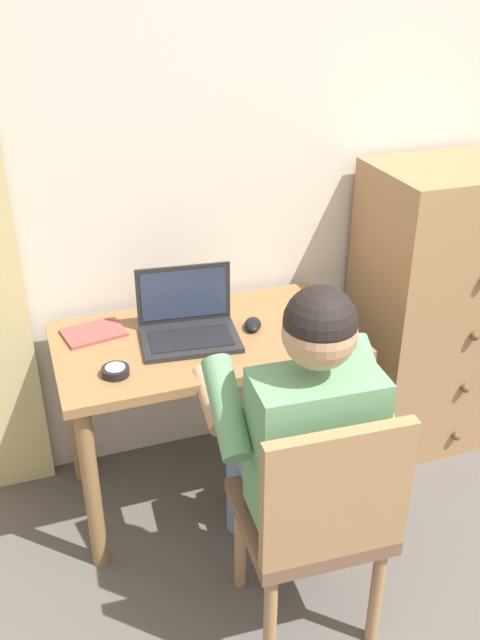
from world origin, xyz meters
TOP-DOWN VIEW (x-y plane):
  - wall_back at (0.00, 2.20)m, footprint 4.80×0.05m
  - desk at (-0.52, 1.83)m, footprint 1.06×0.59m
  - dresser at (0.52, 1.91)m, footprint 0.64×0.49m
  - chair at (-0.40, 1.10)m, footprint 0.44×0.42m
  - person_seated at (-0.39, 1.28)m, footprint 0.55×0.60m
  - laptop at (-0.57, 1.86)m, footprint 0.37×0.29m
  - computer_mouse at (-0.33, 1.83)m, footprint 0.09×0.12m
  - desk_clock at (-0.86, 1.69)m, footprint 0.09×0.09m
  - notebook_pad at (-0.89, 1.98)m, footprint 0.23×0.19m
  - coffee_mug at (-0.10, 1.63)m, footprint 0.12×0.08m

SIDE VIEW (x-z plane):
  - chair at x=-0.40m, z-range 0.05..0.92m
  - desk at x=-0.52m, z-range 0.24..0.95m
  - dresser at x=0.52m, z-range 0.00..1.22m
  - person_seated at x=-0.39m, z-range 0.07..1.26m
  - notebook_pad at x=-0.89m, z-range 0.71..0.72m
  - desk_clock at x=-0.86m, z-range 0.71..0.74m
  - computer_mouse at x=-0.33m, z-range 0.71..0.74m
  - coffee_mug at x=-0.10m, z-range 0.71..0.81m
  - laptop at x=-0.57m, z-range 0.64..0.88m
  - wall_back at x=0.00m, z-range 0.00..2.50m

